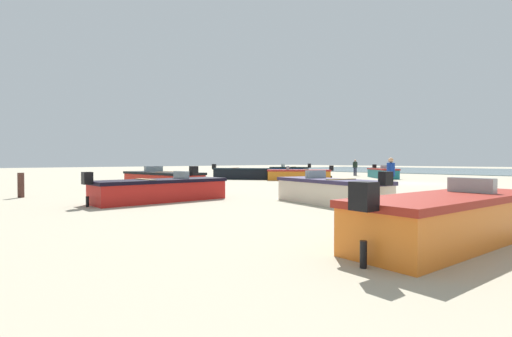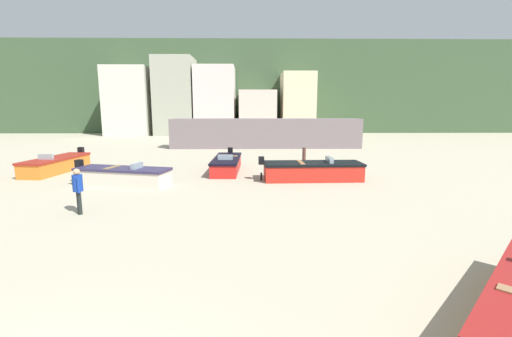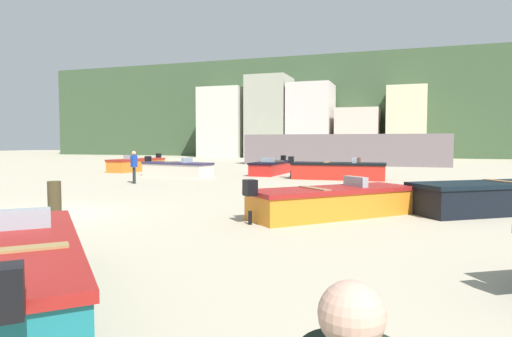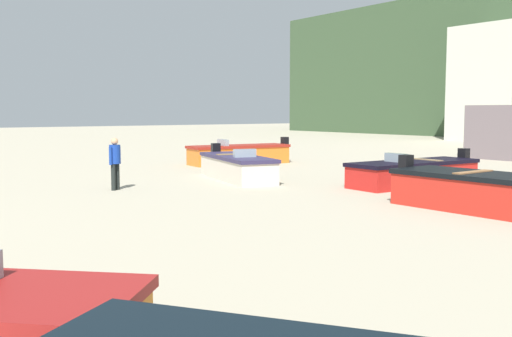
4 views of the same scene
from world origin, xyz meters
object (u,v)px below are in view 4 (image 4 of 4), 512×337
boat_red_0 (496,193)px  beach_walker_distant (115,159)px  boat_orange_3 (239,154)px  boat_red_7 (414,173)px  boat_cream_4 (237,167)px

boat_red_0 → beach_walker_distant: beach_walker_distant is taller
boat_orange_3 → boat_red_0: bearing=176.4°
boat_red_0 → boat_red_7: bearing=-121.9°
boat_cream_4 → boat_red_7: size_ratio=0.94×
boat_red_7 → beach_walker_distant: beach_walker_distant is taller
boat_red_0 → beach_walker_distant: bearing=-59.9°
boat_cream_4 → boat_red_0: bearing=110.7°
beach_walker_distant → boat_cream_4: bearing=150.2°
boat_orange_3 → boat_cream_4: boat_orange_3 is taller
boat_red_0 → boat_orange_3: size_ratio=1.06×
boat_red_0 → boat_cream_4: bearing=-84.9°
boat_cream_4 → beach_walker_distant: bearing=15.7°
beach_walker_distant → boat_red_7: bearing=119.6°
boat_orange_3 → beach_walker_distant: (5.29, -8.22, 0.50)m
boat_orange_3 → boat_red_7: 9.93m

